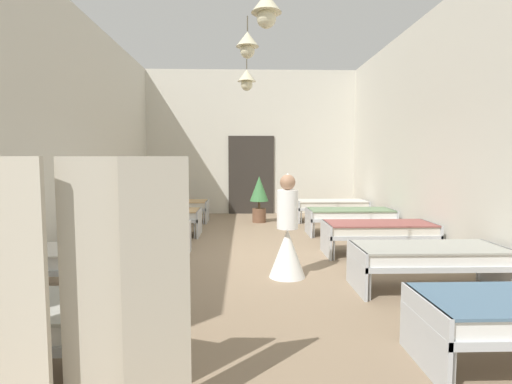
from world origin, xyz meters
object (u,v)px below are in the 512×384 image
(bed_right_row_3, at_px, (350,215))
(bed_left_row_1, at_px, (91,259))
(bed_right_row_4, at_px, (331,205))
(bed_right_row_1, at_px, (429,256))
(privacy_screen, at_px, (90,291))
(bed_right_row_2, at_px, (379,230))
(bed_left_row_4, at_px, (172,206))
(nurse_near_aisle, at_px, (287,240))
(potted_plant, at_px, (259,195))
(bed_left_row_2, at_px, (133,231))
(bed_left_row_3, at_px, (157,216))

(bed_right_row_3, bearing_deg, bed_left_row_1, -138.75)
(bed_right_row_4, bearing_deg, bed_right_row_1, -90.00)
(bed_right_row_4, distance_m, privacy_screen, 8.76)
(bed_right_row_2, bearing_deg, bed_left_row_4, 138.75)
(bed_right_row_3, bearing_deg, nurse_near_aisle, -119.12)
(bed_left_row_1, height_order, potted_plant, potted_plant)
(bed_right_row_3, bearing_deg, bed_right_row_1, -90.00)
(bed_right_row_2, bearing_deg, bed_left_row_2, 180.00)
(bed_left_row_3, bearing_deg, bed_right_row_3, 0.00)
(bed_left_row_2, relative_size, nurse_near_aisle, 1.28)
(bed_right_row_4, bearing_deg, bed_right_row_2, -90.00)
(bed_left_row_3, bearing_deg, bed_right_row_2, -23.67)
(bed_left_row_4, bearing_deg, bed_right_row_2, -41.25)
(bed_right_row_3, xyz_separation_m, bed_left_row_4, (-4.29, 1.88, 0.00))
(bed_right_row_4, relative_size, potted_plant, 1.54)
(bed_left_row_3, bearing_deg, bed_left_row_4, 90.00)
(bed_left_row_3, distance_m, bed_right_row_3, 4.29)
(bed_right_row_3, height_order, bed_left_row_4, same)
(bed_left_row_2, xyz_separation_m, bed_left_row_4, (0.00, 3.76, 0.00))
(bed_left_row_1, relative_size, bed_left_row_4, 1.00)
(bed_left_row_1, xyz_separation_m, potted_plant, (2.33, 5.54, 0.30))
(nurse_near_aisle, bearing_deg, bed_right_row_4, -174.26)
(bed_left_row_2, xyz_separation_m, nurse_near_aisle, (2.54, -1.27, 0.09))
(bed_left_row_3, height_order, potted_plant, potted_plant)
(potted_plant, xyz_separation_m, privacy_screen, (-1.38, -7.98, 0.11))
(bed_right_row_2, distance_m, bed_right_row_3, 1.88)
(bed_left_row_1, bearing_deg, bed_right_row_1, 0.00)
(bed_left_row_2, xyz_separation_m, bed_right_row_4, (4.29, 3.76, 0.00))
(bed_left_row_1, distance_m, bed_right_row_1, 4.29)
(bed_right_row_1, relative_size, bed_left_row_4, 1.00)
(bed_right_row_2, height_order, bed_right_row_3, same)
(bed_right_row_3, xyz_separation_m, nurse_near_aisle, (-1.75, -3.15, 0.09))
(bed_left_row_3, relative_size, bed_right_row_3, 1.00)
(bed_right_row_1, bearing_deg, bed_left_row_1, 180.00)
(bed_right_row_4, bearing_deg, bed_left_row_2, -138.75)
(bed_left_row_1, bearing_deg, bed_right_row_4, 52.75)
(bed_right_row_3, distance_m, bed_right_row_4, 1.88)
(bed_left_row_3, distance_m, nurse_near_aisle, 4.05)
(bed_left_row_1, height_order, privacy_screen, privacy_screen)
(bed_right_row_2, height_order, nurse_near_aisle, nurse_near_aisle)
(bed_right_row_1, height_order, bed_left_row_3, same)
(bed_left_row_2, relative_size, potted_plant, 1.54)
(bed_left_row_1, relative_size, bed_right_row_2, 1.00)
(nurse_near_aisle, xyz_separation_m, potted_plant, (-0.21, 4.93, 0.21))
(bed_left_row_1, distance_m, nurse_near_aisle, 2.61)
(bed_right_row_3, relative_size, nurse_near_aisle, 1.28)
(potted_plant, bearing_deg, bed_right_row_4, 3.00)
(bed_right_row_3, bearing_deg, bed_left_row_3, 180.00)
(nurse_near_aisle, distance_m, privacy_screen, 3.45)
(bed_right_row_2, height_order, bed_left_row_4, same)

